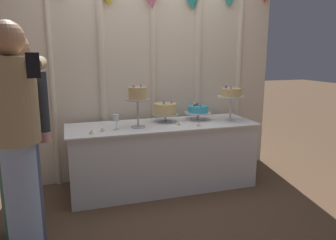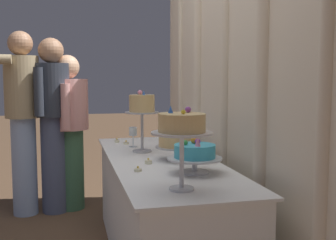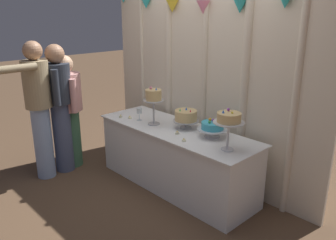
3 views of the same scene
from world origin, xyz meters
name	(u,v)px [view 3 (image 3 of 3)]	position (x,y,z in m)	size (l,w,h in m)	color
ground_plane	(169,188)	(0.00, 0.00, 0.00)	(24.00, 24.00, 0.00)	brown
draped_curtain	(205,74)	(0.01, 0.56, 1.29)	(3.14, 0.16, 2.49)	beige
cake_table	(176,158)	(0.00, 0.10, 0.36)	(2.05, 0.68, 0.73)	white
cake_display_leftmost	(154,97)	(-0.29, 0.02, 1.06)	(0.25, 0.25, 0.45)	#B2B2B7
cake_display_midleft	(186,116)	(0.06, 0.20, 0.87)	(0.30, 0.30, 0.24)	#B2B2B7
cake_display_midright	(212,127)	(0.45, 0.19, 0.84)	(0.31, 0.31, 0.21)	silver
cake_display_rightmost	(229,119)	(0.78, 0.03, 1.03)	(0.30, 0.30, 0.41)	silver
wine_glass	(139,111)	(-0.52, -0.01, 0.84)	(0.06, 0.06, 0.16)	silver
tealight_far_left	(121,117)	(-0.78, -0.11, 0.74)	(0.04, 0.04, 0.04)	beige
tealight_near_left	(130,118)	(-0.67, -0.05, 0.74)	(0.05, 0.05, 0.03)	beige
tealight_near_right	(177,133)	(0.14, -0.02, 0.74)	(0.05, 0.05, 0.04)	beige
tealight_far_right	(184,140)	(0.33, -0.11, 0.74)	(0.04, 0.04, 0.03)	beige
guest_man_pink_jacket	(68,108)	(-1.39, -0.50, 0.79)	(0.54, 0.41, 1.48)	#3D6B4C
guest_man_dark_suit	(59,103)	(-1.32, -0.64, 0.90)	(0.44, 0.44, 1.63)	#4C5675
guest_girl_blue_dress	(38,104)	(-1.31, -0.91, 0.95)	(0.46, 0.75, 1.69)	#93ADD6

